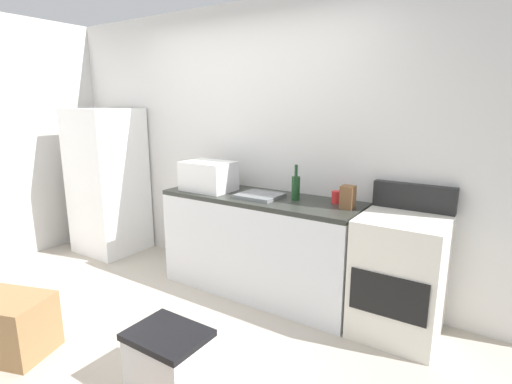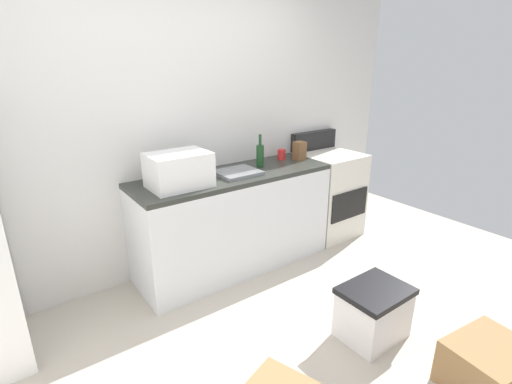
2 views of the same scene
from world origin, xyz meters
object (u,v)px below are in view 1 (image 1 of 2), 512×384
object	(u,v)px
microwave	(209,176)
wine_bottle	(296,187)
refrigerator	(108,181)
cardboard_box_large	(11,326)
coffee_mug	(337,197)
storage_bin	(169,360)
stove_oven	(400,274)
knife_block	(348,197)

from	to	relation	value
microwave	wine_bottle	world-z (taller)	wine_bottle
refrigerator	cardboard_box_large	distance (m)	2.11
wine_bottle	cardboard_box_large	size ratio (longest dim) A/B	0.59
coffee_mug	cardboard_box_large	world-z (taller)	coffee_mug
wine_bottle	storage_bin	world-z (taller)	wine_bottle
stove_oven	storage_bin	xyz separation A→B (m)	(-0.98, -1.39, -0.27)
stove_oven	knife_block	bearing A→B (deg)	178.52
cardboard_box_large	microwave	bearing A→B (deg)	76.83
refrigerator	knife_block	distance (m)	2.84
microwave	storage_bin	xyz separation A→B (m)	(0.77, -1.32, -0.84)
refrigerator	knife_block	size ratio (longest dim) A/B	9.12
refrigerator	storage_bin	distance (m)	2.72
microwave	cardboard_box_large	size ratio (longest dim) A/B	0.91
stove_oven	microwave	distance (m)	1.85
wine_bottle	cardboard_box_large	bearing A→B (deg)	-125.24
refrigerator	cardboard_box_large	world-z (taller)	refrigerator
refrigerator	coffee_mug	size ratio (longest dim) A/B	16.42
refrigerator	stove_oven	xyz separation A→B (m)	(3.27, 0.06, -0.36)
microwave	coffee_mug	size ratio (longest dim) A/B	4.60
microwave	knife_block	world-z (taller)	microwave
coffee_mug	storage_bin	bearing A→B (deg)	-105.45
stove_oven	coffee_mug	world-z (taller)	stove_oven
microwave	knife_block	bearing A→B (deg)	3.25
storage_bin	wine_bottle	bearing A→B (deg)	86.47
refrigerator	wine_bottle	bearing A→B (deg)	2.30
stove_oven	microwave	bearing A→B (deg)	-177.91
microwave	wine_bottle	xyz separation A→B (m)	(0.86, 0.10, -0.03)
refrigerator	microwave	world-z (taller)	refrigerator
storage_bin	microwave	bearing A→B (deg)	120.26
coffee_mug	storage_bin	xyz separation A→B (m)	(-0.42, -1.51, -0.76)
cardboard_box_large	storage_bin	xyz separation A→B (m)	(1.16, 0.34, -0.01)
stove_oven	storage_bin	bearing A→B (deg)	-125.37
knife_block	storage_bin	xyz separation A→B (m)	(-0.55, -1.40, -0.80)
stove_oven	storage_bin	world-z (taller)	stove_oven
coffee_mug	knife_block	world-z (taller)	knife_block
microwave	cardboard_box_large	distance (m)	1.90
refrigerator	coffee_mug	xyz separation A→B (m)	(2.70, 0.18, 0.13)
refrigerator	wine_bottle	size ratio (longest dim) A/B	5.47
refrigerator	wine_bottle	world-z (taller)	refrigerator
knife_block	cardboard_box_large	xyz separation A→B (m)	(-1.71, -1.74, -0.79)
stove_oven	knife_block	distance (m)	0.68
cardboard_box_large	coffee_mug	bearing A→B (deg)	49.56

